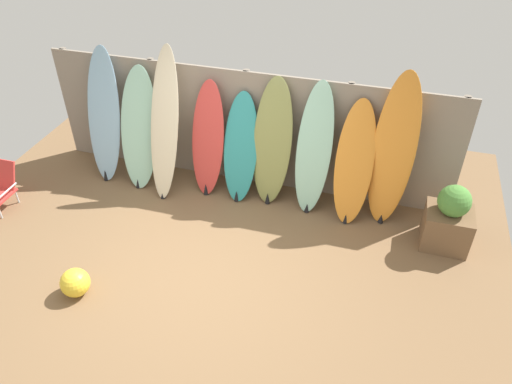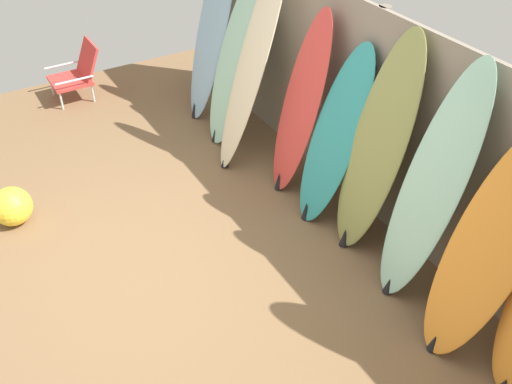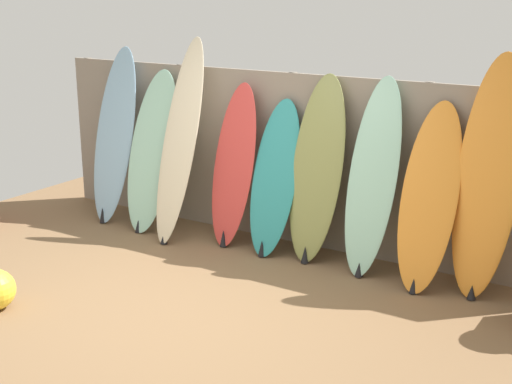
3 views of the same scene
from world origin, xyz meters
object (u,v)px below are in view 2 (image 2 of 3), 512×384
object	(u,v)px
surfboard_teal_4	(334,139)
surfboard_red_3	(300,107)
surfboard_skyblue_0	(212,30)
surfboard_orange_7	(487,250)
surfboard_seafoam_6	(431,189)
surfboard_seafoam_1	(236,60)
surfboard_cream_2	(252,62)
beach_ball	(12,206)
surfboard_olive_5	(377,148)
beach_chair	(78,71)

from	to	relation	value
surfboard_teal_4	surfboard_red_3	bearing A→B (deg)	-178.94
surfboard_skyblue_0	surfboard_orange_7	bearing A→B (deg)	0.17
surfboard_red_3	surfboard_seafoam_6	xyz separation A→B (m)	(1.54, 0.03, 0.09)
surfboard_seafoam_1	surfboard_teal_4	distance (m)	1.56
surfboard_skyblue_0	surfboard_cream_2	distance (m)	1.06
surfboard_red_3	surfboard_orange_7	bearing A→B (deg)	-0.34
surfboard_red_3	surfboard_teal_4	xyz separation A→B (m)	(0.49, 0.01, -0.07)
surfboard_cream_2	beach_ball	bearing A→B (deg)	-94.90
surfboard_red_3	surfboard_cream_2	bearing A→B (deg)	-166.01
surfboard_seafoam_6	beach_ball	bearing A→B (deg)	-133.03
surfboard_skyblue_0	surfboard_seafoam_6	distance (m)	3.18
surfboard_teal_4	surfboard_olive_5	size ratio (longest dim) A/B	0.85
surfboard_orange_7	surfboard_olive_5	bearing A→B (deg)	176.59
surfboard_seafoam_1	surfboard_teal_4	world-z (taller)	surfboard_seafoam_1
surfboard_teal_4	beach_ball	size ratio (longest dim) A/B	4.45
surfboard_seafoam_1	surfboard_orange_7	size ratio (longest dim) A/B	1.05
surfboard_skyblue_0	surfboard_orange_7	world-z (taller)	surfboard_skyblue_0
surfboard_seafoam_1	surfboard_olive_5	distance (m)	2.01
surfboard_seafoam_1	surfboard_teal_4	bearing A→B (deg)	2.11
surfboard_teal_4	surfboard_seafoam_6	world-z (taller)	surfboard_seafoam_6
surfboard_olive_5	surfboard_orange_7	size ratio (longest dim) A/B	1.10
beach_chair	beach_ball	world-z (taller)	beach_chair
surfboard_seafoam_1	surfboard_seafoam_6	world-z (taller)	surfboard_seafoam_6
surfboard_cream_2	surfboard_seafoam_6	size ratio (longest dim) A/B	1.15
surfboard_red_3	beach_chair	distance (m)	3.10
beach_chair	surfboard_skyblue_0	bearing A→B (deg)	33.16
surfboard_red_3	surfboard_seafoam_6	distance (m)	1.55
surfboard_orange_7	beach_chair	bearing A→B (deg)	-165.95
surfboard_cream_2	surfboard_orange_7	world-z (taller)	surfboard_cream_2
surfboard_teal_4	beach_chair	world-z (taller)	surfboard_teal_4
surfboard_seafoam_6	surfboard_orange_7	world-z (taller)	surfboard_seafoam_6
surfboard_orange_7	beach_chair	size ratio (longest dim) A/B	2.59
surfboard_skyblue_0	beach_chair	xyz separation A→B (m)	(-1.16, -1.22, -0.66)
surfboard_cream_2	surfboard_seafoam_6	xyz separation A→B (m)	(2.13, 0.18, -0.14)
surfboard_red_3	beach_chair	xyz separation A→B (m)	(-2.80, -1.24, -0.50)
surfboard_seafoam_1	beach_ball	size ratio (longest dim) A/B	5.04
surfboard_teal_4	surfboard_olive_5	world-z (taller)	surfboard_olive_5
surfboard_cream_2	surfboard_teal_4	world-z (taller)	surfboard_cream_2
surfboard_seafoam_1	beach_ball	bearing A→B (deg)	-83.44
beach_ball	surfboard_skyblue_0	bearing A→B (deg)	109.24
surfboard_olive_5	surfboard_orange_7	distance (m)	1.17
surfboard_skyblue_0	surfboard_red_3	world-z (taller)	surfboard_skyblue_0
surfboard_teal_4	beach_ball	bearing A→B (deg)	-117.35
beach_ball	surfboard_seafoam_6	bearing A→B (deg)	46.97
surfboard_olive_5	surfboard_orange_7	world-z (taller)	surfboard_olive_5
surfboard_olive_5	surfboard_seafoam_6	xyz separation A→B (m)	(0.60, -0.02, 0.00)
surfboard_orange_7	beach_ball	size ratio (longest dim) A/B	4.77
surfboard_red_3	surfboard_skyblue_0	bearing A→B (deg)	-179.17
surfboard_seafoam_1	surfboard_seafoam_6	size ratio (longest dim) A/B	0.95
surfboard_skyblue_0	surfboard_olive_5	world-z (taller)	surfboard_skyblue_0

